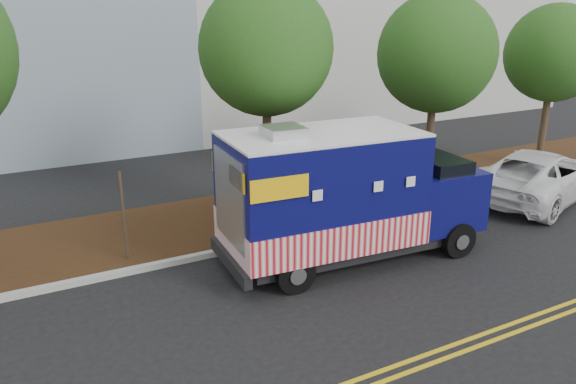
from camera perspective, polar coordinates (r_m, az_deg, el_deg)
ground at (r=13.98m, az=0.60°, el=-7.38°), size 120.00×120.00×0.00m
curb at (r=15.07m, az=-1.96°, el=-5.06°), size 120.00×0.18×0.15m
mulch_strip at (r=16.85m, az=-5.12°, el=-2.51°), size 120.00×4.00×0.15m
centerline_near at (r=10.81m, az=12.45°, el=-16.33°), size 120.00×0.10×0.01m
centerline_far at (r=10.66m, az=13.35°, el=-16.96°), size 120.00×0.10×0.01m
tree_b at (r=16.02m, az=-2.24°, el=14.31°), size 3.75×3.75×6.82m
tree_c at (r=19.32m, az=14.84°, el=13.43°), size 3.85×3.85×6.52m
tree_d at (r=23.35m, az=25.43°, el=12.59°), size 3.56×3.56×6.18m
sign_post at (r=14.07m, az=-16.32°, el=-2.65°), size 0.06×0.06×2.40m
food_truck at (r=13.76m, az=5.52°, el=-0.68°), size 6.85×2.96×3.53m
white_car at (r=20.07m, az=24.18°, el=1.58°), size 6.36×4.27×1.62m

